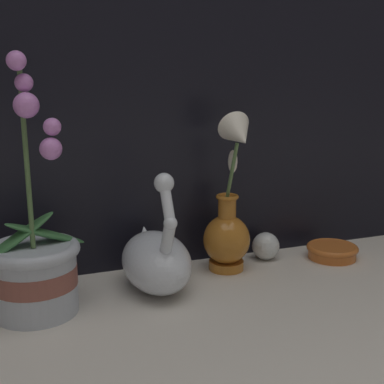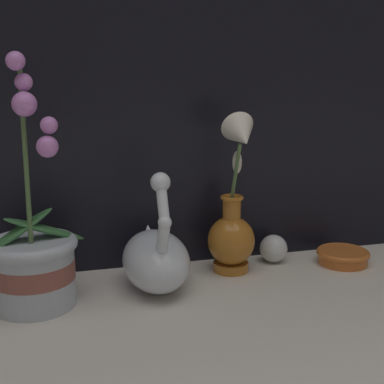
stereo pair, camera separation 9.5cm
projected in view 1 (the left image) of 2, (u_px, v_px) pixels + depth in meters
ground_plane at (229, 313)px, 0.88m from camera, size 2.80×2.80×0.00m
orchid_potted_plant at (34, 265)px, 0.87m from camera, size 0.18×0.15×0.42m
swan_figurine at (156, 258)px, 0.97m from camera, size 0.12×0.20×0.23m
blue_vase at (229, 221)px, 1.04m from camera, size 0.09×0.14×0.32m
glass_sphere at (266, 246)px, 1.12m from camera, size 0.06×0.06×0.06m
amber_dish at (332, 250)px, 1.13m from camera, size 0.11×0.11×0.03m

